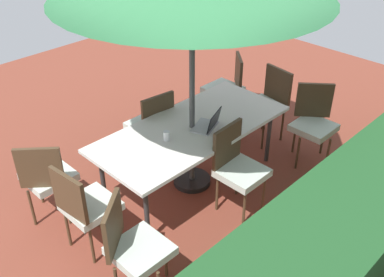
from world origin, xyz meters
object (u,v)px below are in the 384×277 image
Objects in this scene: chair_northwest at (314,120)px; chair_southwest at (227,85)px; chair_north at (237,166)px; cup at (167,136)px; chair_west at (269,102)px; chair_south at (152,123)px; laptop at (208,124)px; chair_southeast at (47,175)px; chair_northeast at (133,245)px; dining_table at (192,130)px; chair_east at (85,204)px.

chair_southwest is at bearing 139.96° from chair_northwest.
chair_north is 0.80m from cup.
chair_west is 1.83m from cup.
chair_south is 1.00× the size of chair_northwest.
chair_south is at bearing -102.48° from laptop.
chair_southeast is 1.00× the size of chair_west.
dining_table is at bearing -11.55° from chair_northeast.
dining_table is 1.60m from chair_southeast.
dining_table is 0.39m from cup.
chair_east is 2.87m from chair_west.
chair_east is (-0.02, 0.65, 0.00)m from chair_southeast.
dining_table is at bearing -179.42° from cup.
chair_northeast is at bearing -129.47° from chair_northwest.
chair_southwest and chair_northwest have the same top height.
cup is at bearing -37.39° from laptop.
laptop is (1.31, 0.84, 0.27)m from chair_southwest.
chair_east is 1.57m from laptop.
chair_southeast reaches higher than cup.
laptop is at bearing -100.29° from chair_east.
chair_south is at bearing 5.96° from chair_northeast.
chair_northwest is at bearing 143.85° from chair_south.
laptop is (1.31, -0.55, 0.27)m from chair_northwest.
dining_table is 0.66m from chair_north.
chair_northeast is at bearing 26.74° from dining_table.
laptop reaches higher than chair_south.
chair_northeast is (1.43, 1.39, 0.00)m from chair_south.
chair_northeast is at bearing -21.20° from chair_southwest.
laptop reaches higher than chair_southeast.
chair_north and chair_southeast have the same top height.
chair_north is 1.00× the size of chair_northwest.
chair_southwest is (-1.38, -1.33, 0.00)m from chair_north.
chair_south is at bearing -46.50° from chair_southwest.
cup is (-1.07, -0.73, 0.27)m from chair_northeast.
chair_east is at bearing -81.39° from chair_west.
chair_southeast is (0.01, -1.37, 0.00)m from chair_northeast.
chair_south is 1.98m from chair_northwest.
chair_south is 1.44m from chair_southeast.
dining_table is 2.32× the size of chair_southwest.
chair_east is 2.53× the size of laptop.
chair_northeast is 1.00× the size of chair_northwest.
chair_southwest is 1.94m from cup.
laptop is at bearing -75.70° from chair_west.
dining_table is 1.44m from chair_west.
chair_southwest is (-2.86, -1.42, 0.00)m from chair_northeast.
chair_north and chair_southwest have the same top height.
laptop reaches higher than cup.
chair_north is 1.49m from chair_northeast.
chair_south is 1.00× the size of chair_southeast.
chair_west is (-1.45, 0.67, 0.00)m from chair_south.
chair_southwest is (-1.41, -0.69, -0.17)m from dining_table.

